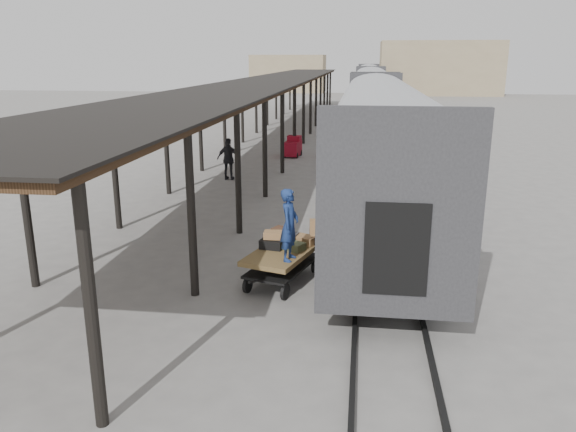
{
  "coord_description": "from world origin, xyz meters",
  "views": [
    {
      "loc": [
        2.48,
        -14.07,
        5.48
      ],
      "look_at": [
        0.74,
        -0.77,
        1.7
      ],
      "focal_mm": 35.0,
      "sensor_mm": 36.0,
      "label": 1
    }
  ],
  "objects_px": {
    "porter": "(289,225)",
    "baggage_cart": "(283,258)",
    "pedestrian": "(229,159)",
    "luggage_tug": "(293,147)"
  },
  "relations": [
    {
      "from": "luggage_tug",
      "to": "porter",
      "type": "relative_size",
      "value": 0.82
    },
    {
      "from": "porter",
      "to": "baggage_cart",
      "type": "bearing_deg",
      "value": 31.25
    },
    {
      "from": "baggage_cart",
      "to": "pedestrian",
      "type": "bearing_deg",
      "value": 126.34
    },
    {
      "from": "porter",
      "to": "pedestrian",
      "type": "relative_size",
      "value": 0.89
    },
    {
      "from": "baggage_cart",
      "to": "pedestrian",
      "type": "xyz_separation_m",
      "value": [
        -4.22,
        12.04,
        0.32
      ]
    },
    {
      "from": "luggage_tug",
      "to": "porter",
      "type": "height_order",
      "value": "porter"
    },
    {
      "from": "porter",
      "to": "pedestrian",
      "type": "bearing_deg",
      "value": 29.6
    },
    {
      "from": "baggage_cart",
      "to": "luggage_tug",
      "type": "xyz_separation_m",
      "value": [
        -2.05,
        18.77,
        -0.11
      ]
    },
    {
      "from": "baggage_cart",
      "to": "porter",
      "type": "relative_size",
      "value": 1.54
    },
    {
      "from": "luggage_tug",
      "to": "pedestrian",
      "type": "distance_m",
      "value": 7.08
    }
  ]
}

